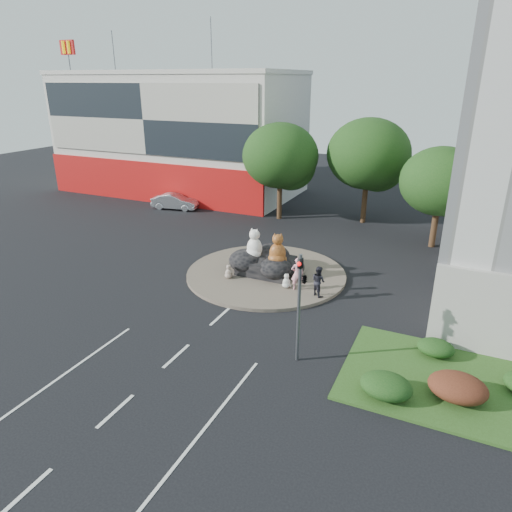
{
  "coord_description": "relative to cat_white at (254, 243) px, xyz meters",
  "views": [
    {
      "loc": [
        10.57,
        -14.28,
        11.59
      ],
      "look_at": [
        0.19,
        8.07,
        2.0
      ],
      "focal_mm": 32.0,
      "sensor_mm": 36.0,
      "label": 1
    }
  ],
  "objects": [
    {
      "name": "ground",
      "position": [
        0.75,
        -9.88,
        -2.07
      ],
      "size": [
        120.0,
        120.0,
        0.0
      ],
      "primitive_type": "plane",
      "color": "black",
      "rests_on": "ground"
    },
    {
      "name": "roundabout_island",
      "position": [
        0.75,
        0.12,
        -1.97
      ],
      "size": [
        10.0,
        10.0,
        0.2
      ],
      "primitive_type": "cylinder",
      "color": "brown",
      "rests_on": "ground"
    },
    {
      "name": "rock_plinth",
      "position": [
        0.75,
        0.12,
        -1.42
      ],
      "size": [
        3.2,
        2.6,
        0.9
      ],
      "primitive_type": null,
      "color": "black",
      "rests_on": "roundabout_island"
    },
    {
      "name": "shophouse_block",
      "position": [
        -17.25,
        18.03,
        4.11
      ],
      "size": [
        25.2,
        12.3,
        17.4
      ],
      "color": "beige",
      "rests_on": "ground"
    },
    {
      "name": "grass_verge",
      "position": [
        12.75,
        -6.88,
        -2.01
      ],
      "size": [
        10.0,
        6.0,
        0.12
      ],
      "primitive_type": "cube",
      "color": "#284416",
      "rests_on": "ground"
    },
    {
      "name": "tree_left",
      "position": [
        -3.18,
        12.18,
        3.18
      ],
      "size": [
        6.46,
        6.46,
        8.27
      ],
      "color": "#382314",
      "rests_on": "ground"
    },
    {
      "name": "tree_mid",
      "position": [
        3.82,
        14.18,
        3.49
      ],
      "size": [
        6.84,
        6.84,
        8.76
      ],
      "color": "#382314",
      "rests_on": "ground"
    },
    {
      "name": "tree_right",
      "position": [
        9.82,
        10.18,
        2.56
      ],
      "size": [
        5.7,
        5.7,
        7.3
      ],
      "color": "#382314",
      "rests_on": "ground"
    },
    {
      "name": "hedge_near_green",
      "position": [
        9.75,
        -8.88,
        -1.5
      ],
      "size": [
        2.0,
        1.6,
        0.9
      ],
      "primitive_type": "ellipsoid",
      "color": "#153912",
      "rests_on": "grass_verge"
    },
    {
      "name": "hedge_red",
      "position": [
        12.25,
        -7.88,
        -1.46
      ],
      "size": [
        2.2,
        1.76,
        0.99
      ],
      "primitive_type": "ellipsoid",
      "color": "#472013",
      "rests_on": "grass_verge"
    },
    {
      "name": "hedge_back_green",
      "position": [
        11.25,
        -5.08,
        -1.59
      ],
      "size": [
        1.6,
        1.28,
        0.72
      ],
      "primitive_type": "ellipsoid",
      "color": "#153912",
      "rests_on": "grass_verge"
    },
    {
      "name": "traffic_light",
      "position": [
        5.85,
        -7.89,
        1.55
      ],
      "size": [
        0.44,
        1.24,
        5.0
      ],
      "color": "#595B60",
      "rests_on": "ground"
    },
    {
      "name": "street_lamp",
      "position": [
        13.57,
        -1.88,
        2.48
      ],
      "size": [
        2.34,
        0.22,
        8.06
      ],
      "color": "#595B60",
      "rests_on": "ground"
    },
    {
      "name": "cat_white",
      "position": [
        0.0,
        0.0,
        0.0
      ],
      "size": [
        1.34,
        1.21,
        1.94
      ],
      "primitive_type": null,
      "rotation": [
        0.0,
        0.0,
        -0.19
      ],
      "color": "white",
      "rests_on": "rock_plinth"
    },
    {
      "name": "cat_tabby",
      "position": [
        1.65,
        -0.22,
        -0.01
      ],
      "size": [
        1.44,
        1.35,
        1.93
      ],
      "primitive_type": null,
      "rotation": [
        0.0,
        0.0,
        0.36
      ],
      "color": "#C67529",
      "rests_on": "rock_plinth"
    },
    {
      "name": "kitten_calico",
      "position": [
        -0.97,
        -1.63,
        -1.43
      ],
      "size": [
        0.53,
        0.46,
        0.88
      ],
      "primitive_type": null,
      "rotation": [
        0.0,
        0.0,
        -0.01
      ],
      "color": "silver",
      "rests_on": "roundabout_island"
    },
    {
      "name": "kitten_white",
      "position": [
        2.73,
        -1.44,
        -1.43
      ],
      "size": [
        0.69,
        0.66,
        0.89
      ],
      "primitive_type": null,
      "rotation": [
        0.0,
        0.0,
        0.48
      ],
      "color": "beige",
      "rests_on": "roundabout_island"
    },
    {
      "name": "pedestrian_pink",
      "position": [
        3.37,
        -1.43,
        -0.9
      ],
      "size": [
        0.84,
        0.74,
        1.94
      ],
      "primitive_type": "imported",
      "rotation": [
        0.0,
        0.0,
        3.63
      ],
      "color": "pink",
      "rests_on": "roundabout_island"
    },
    {
      "name": "pedestrian_dark",
      "position": [
        4.72,
        -1.68,
        -1.0
      ],
      "size": [
        1.07,
        1.02,
        1.75
      ],
      "primitive_type": "imported",
      "rotation": [
        0.0,
        0.0,
        2.56
      ],
      "color": "black",
      "rests_on": "roundabout_island"
    },
    {
      "name": "parked_car",
      "position": [
        -13.42,
        10.87,
        -1.35
      ],
      "size": [
        4.63,
        2.34,
        1.45
      ],
      "primitive_type": "imported",
      "rotation": [
        0.0,
        0.0,
        1.76
      ],
      "color": "#B8BBC1",
      "rests_on": "ground"
    },
    {
      "name": "litter_bin",
      "position": [
        9.47,
        -8.77,
        -1.55
      ],
      "size": [
        0.53,
        0.53,
        0.8
      ],
      "primitive_type": "cylinder",
      "rotation": [
        0.0,
        0.0,
        0.21
      ],
      "color": "black",
      "rests_on": "grass_verge"
    }
  ]
}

